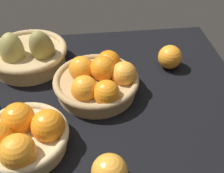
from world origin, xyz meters
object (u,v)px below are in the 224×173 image
object	(u,v)px
basket_near_left	(22,136)
loose_orange_side_gap	(170,57)
basket_center	(98,80)
loose_orange_front_gap	(110,172)
basket_far_left_pears	(29,54)

from	to	relation	value
basket_near_left	loose_orange_side_gap	xyz separation A→B (cm)	(42.87, 28.23, -0.44)
basket_center	loose_orange_front_gap	world-z (taller)	basket_center
basket_near_left	loose_orange_side_gap	bearing A→B (deg)	33.36
basket_center	basket_near_left	world-z (taller)	basket_center
basket_center	basket_far_left_pears	world-z (taller)	basket_far_left_pears
basket_center	basket_near_left	bearing A→B (deg)	-135.83
basket_far_left_pears	loose_orange_front_gap	xyz separation A→B (cm)	(21.13, -45.55, -0.56)
loose_orange_front_gap	basket_center	bearing A→B (deg)	89.94
basket_center	loose_orange_side_gap	bearing A→B (deg)	22.08
loose_orange_side_gap	basket_near_left	bearing A→B (deg)	-146.64
loose_orange_front_gap	loose_orange_side_gap	world-z (taller)	loose_orange_front_gap
basket_center	basket_near_left	size ratio (longest dim) A/B	1.15
loose_orange_front_gap	loose_orange_side_gap	xyz separation A→B (cm)	(23.75, 39.67, -0.09)
loose_orange_front_gap	loose_orange_side_gap	size ratio (longest dim) A/B	1.02
basket_center	basket_near_left	xyz separation A→B (cm)	(-19.15, -18.61, 0.05)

